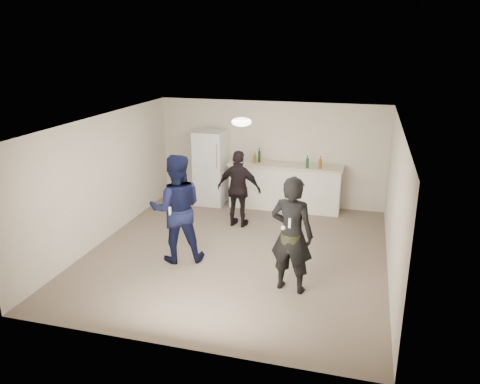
% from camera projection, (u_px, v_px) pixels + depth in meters
% --- Properties ---
extents(floor, '(6.00, 6.00, 0.00)m').
position_uv_depth(floor, '(237.00, 252.00, 8.92)').
color(floor, '#6B5B4C').
rests_on(floor, ground).
extents(ceiling, '(6.00, 6.00, 0.00)m').
position_uv_depth(ceiling, '(237.00, 122.00, 8.14)').
color(ceiling, silver).
rests_on(ceiling, wall_back).
extents(wall_back, '(6.00, 0.00, 6.00)m').
position_uv_depth(wall_back, '(270.00, 153.00, 11.28)').
color(wall_back, beige).
rests_on(wall_back, floor).
extents(wall_front, '(6.00, 0.00, 6.00)m').
position_uv_depth(wall_front, '(172.00, 262.00, 5.78)').
color(wall_front, beige).
rests_on(wall_front, floor).
extents(wall_left, '(0.00, 6.00, 6.00)m').
position_uv_depth(wall_left, '(103.00, 179.00, 9.22)').
color(wall_left, beige).
rests_on(wall_left, floor).
extents(wall_right, '(0.00, 6.00, 6.00)m').
position_uv_depth(wall_right, '(395.00, 203.00, 7.84)').
color(wall_right, beige).
rests_on(wall_right, floor).
extents(counter, '(2.60, 0.56, 1.05)m').
position_uv_depth(counter, '(285.00, 187.00, 11.10)').
color(counter, white).
rests_on(counter, floor).
extents(counter_top, '(2.68, 0.64, 0.04)m').
position_uv_depth(counter_top, '(285.00, 165.00, 10.93)').
color(counter_top, beige).
rests_on(counter_top, counter).
extents(fridge, '(0.70, 0.70, 1.80)m').
position_uv_depth(fridge, '(211.00, 168.00, 11.37)').
color(fridge, white).
rests_on(fridge, floor).
extents(fridge_handle, '(0.02, 0.02, 0.60)m').
position_uv_depth(fridge_handle, '(217.00, 156.00, 10.84)').
color(fridge_handle, silver).
rests_on(fridge_handle, fridge).
extents(ceiling_dome, '(0.36, 0.36, 0.16)m').
position_uv_depth(ceiling_dome, '(241.00, 122.00, 8.43)').
color(ceiling_dome, white).
rests_on(ceiling_dome, ceiling).
extents(shaker, '(0.08, 0.08, 0.17)m').
position_uv_depth(shaker, '(242.00, 159.00, 11.06)').
color(shaker, silver).
rests_on(shaker, counter_top).
extents(man, '(1.18, 1.06, 1.98)m').
position_uv_depth(man, '(177.00, 209.00, 8.34)').
color(man, '#0F1540').
rests_on(man, floor).
extents(woman, '(0.77, 0.58, 1.91)m').
position_uv_depth(woman, '(292.00, 235.00, 7.31)').
color(woman, black).
rests_on(woman, floor).
extents(camo_shorts, '(0.34, 0.34, 0.28)m').
position_uv_depth(camo_shorts, '(291.00, 241.00, 7.35)').
color(camo_shorts, '#32391A').
rests_on(camo_shorts, woman).
extents(spectator, '(1.02, 0.51, 1.67)m').
position_uv_depth(spectator, '(239.00, 189.00, 9.95)').
color(spectator, black).
rests_on(spectator, floor).
extents(remote_man, '(0.04, 0.04, 0.15)m').
position_uv_depth(remote_man, '(170.00, 211.00, 8.06)').
color(remote_man, white).
rests_on(remote_man, man).
extents(nunchuk_man, '(0.07, 0.07, 0.07)m').
position_uv_depth(nunchuk_man, '(177.00, 215.00, 8.08)').
color(nunchuk_man, white).
rests_on(nunchuk_man, man).
extents(remote_woman, '(0.04, 0.04, 0.15)m').
position_uv_depth(remote_woman, '(290.00, 223.00, 6.99)').
color(remote_woman, silver).
rests_on(remote_woman, woman).
extents(nunchuk_woman, '(0.07, 0.07, 0.07)m').
position_uv_depth(nunchuk_woman, '(283.00, 228.00, 7.08)').
color(nunchuk_woman, white).
rests_on(nunchuk_woman, woman).
extents(bottle_cluster, '(1.73, 0.28, 0.27)m').
position_uv_depth(bottle_cluster, '(280.00, 160.00, 10.84)').
color(bottle_cluster, '#865813').
rests_on(bottle_cluster, counter_top).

